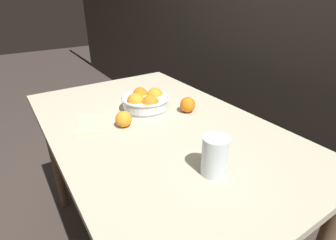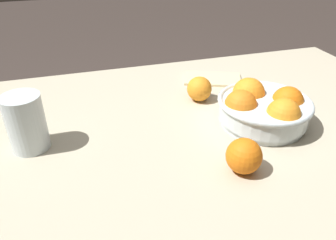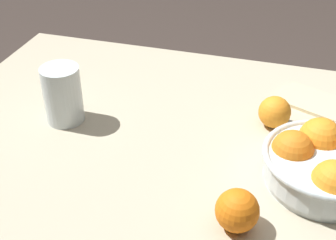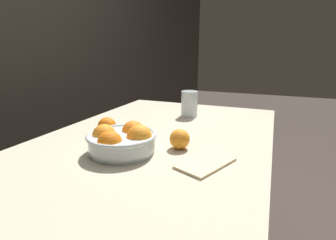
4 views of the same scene
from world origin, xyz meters
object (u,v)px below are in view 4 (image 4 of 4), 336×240
(juice_glass, at_px, (189,105))
(orange_loose_near_bowl, at_px, (107,126))
(fruit_bowl, at_px, (122,140))
(orange_loose_front, at_px, (180,139))

(juice_glass, xyz_separation_m, orange_loose_near_bowl, (-0.41, 0.21, -0.02))
(fruit_bowl, height_order, orange_loose_near_bowl, fruit_bowl)
(fruit_bowl, relative_size, orange_loose_near_bowl, 3.14)
(orange_loose_near_bowl, bearing_deg, orange_loose_front, -95.18)
(fruit_bowl, bearing_deg, juice_glass, -5.88)
(orange_loose_near_bowl, distance_m, orange_loose_front, 0.31)
(juice_glass, relative_size, orange_loose_front, 1.84)
(fruit_bowl, relative_size, orange_loose_front, 3.30)
(fruit_bowl, bearing_deg, orange_loose_front, -57.13)
(fruit_bowl, xyz_separation_m, orange_loose_front, (0.10, -0.16, -0.01))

